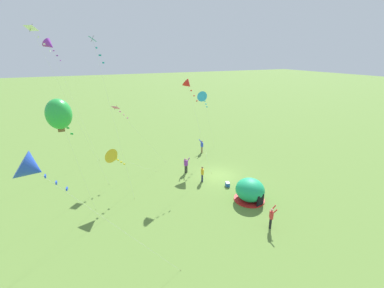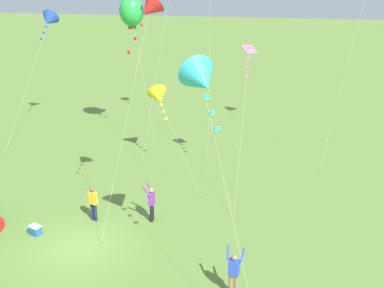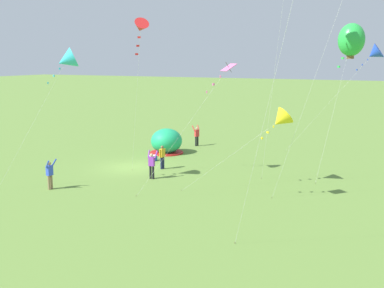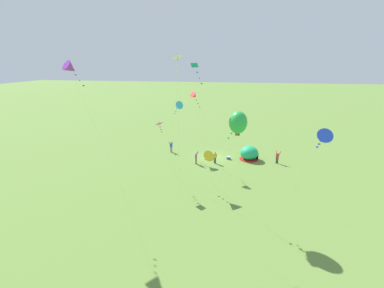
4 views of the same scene
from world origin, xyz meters
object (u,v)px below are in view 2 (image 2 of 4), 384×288
(person_far_back, at_px, (93,202))
(kite_yellow, at_px, (159,97))
(person_arms_raised, at_px, (234,272))
(kite_pink, at_px, (248,57))
(kite_cyan, at_px, (202,80))
(cooler_box, at_px, (35,230))
(person_near_tent, at_px, (151,202))
(kite_red, at_px, (149,9))
(kite_green, at_px, (131,11))
(kite_blue, at_px, (49,20))

(person_far_back, distance_m, kite_yellow, 9.18)
(person_arms_raised, height_order, kite_yellow, kite_yellow)
(kite_pink, bearing_deg, kite_cyan, -89.92)
(cooler_box, relative_size, person_arms_raised, 0.32)
(person_near_tent, bearing_deg, kite_cyan, -48.32)
(person_arms_raised, height_order, kite_pink, kite_pink)
(person_arms_raised, bearing_deg, person_near_tent, 137.63)
(person_far_back, bearing_deg, kite_cyan, -27.13)
(person_near_tent, xyz_separation_m, kite_red, (0.35, -0.42, 8.79))
(person_arms_raised, distance_m, person_near_tent, 6.48)
(cooler_box, bearing_deg, person_far_back, 44.15)
(kite_red, relative_size, kite_pink, 1.35)
(kite_red, height_order, kite_green, kite_red)
(kite_yellow, bearing_deg, cooler_box, -102.16)
(cooler_box, relative_size, person_near_tent, 0.32)
(kite_blue, bearing_deg, kite_cyan, -45.52)
(kite_blue, bearing_deg, person_near_tent, -44.71)
(kite_cyan, bearing_deg, cooler_box, 171.49)
(kite_yellow, bearing_deg, kite_pink, -15.69)
(person_far_back, relative_size, kite_yellow, 0.29)
(kite_red, distance_m, kite_green, 13.27)
(kite_cyan, bearing_deg, kite_pink, 90.08)
(person_arms_raised, bearing_deg, kite_cyan, 158.47)
(person_near_tent, height_order, kite_pink, kite_pink)
(kite_yellow, relative_size, kite_green, 0.59)
(cooler_box, xyz_separation_m, person_far_back, (1.97, 1.91, 0.74))
(kite_green, bearing_deg, kite_red, -63.86)
(person_near_tent, distance_m, person_far_back, 2.78)
(kite_yellow, height_order, kite_cyan, kite_cyan)
(cooler_box, xyz_separation_m, kite_pink, (8.04, 8.90, 6.83))
(person_far_back, bearing_deg, cooler_box, -135.85)
(person_far_back, height_order, kite_yellow, kite_yellow)
(person_near_tent, distance_m, kite_blue, 19.08)
(person_arms_raised, relative_size, person_far_back, 1.10)
(person_arms_raised, bearing_deg, person_far_back, 153.87)
(kite_cyan, xyz_separation_m, kite_pink, (-0.01, 10.11, -0.72))
(kite_yellow, distance_m, kite_green, 6.80)
(person_arms_raised, bearing_deg, kite_red, 138.36)
(cooler_box, bearing_deg, kite_green, 93.37)
(kite_blue, bearing_deg, kite_red, -44.87)
(kite_green, relative_size, kite_pink, 1.31)
(person_arms_raised, xyz_separation_m, kite_yellow, (-7.17, 12.28, 3.12))
(cooler_box, height_order, person_near_tent, person_near_tent)
(kite_yellow, height_order, kite_pink, kite_pink)
(person_arms_raised, distance_m, person_far_back, 8.32)
(kite_cyan, bearing_deg, person_far_back, 152.87)
(kite_red, bearing_deg, kite_pink, 65.70)
(person_arms_raised, relative_size, kite_yellow, 0.32)
(person_near_tent, height_order, kite_red, kite_red)
(kite_red, distance_m, kite_pink, 7.86)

